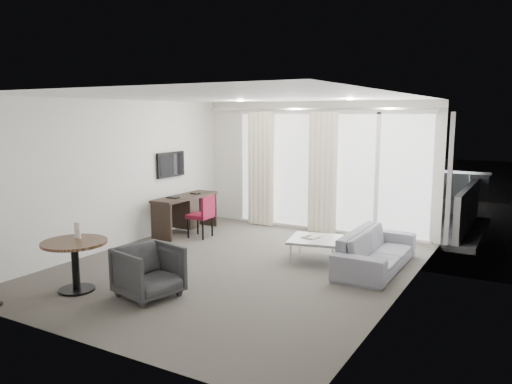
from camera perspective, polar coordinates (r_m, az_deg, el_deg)
The scene contains 27 objects.
floor at distance 7.84m, azimuth -2.20°, elevation -8.57°, with size 5.00×6.00×0.00m, color #4F4B44.
ceiling at distance 7.48m, azimuth -2.32°, elevation 10.80°, with size 5.00×6.00×0.00m, color white.
wall_left at distance 9.11m, azimuth -15.72°, elevation 1.94°, with size 0.00×6.00×2.60m, color silver.
wall_right at distance 6.59m, azimuth 16.51°, elevation -0.66°, with size 0.00×6.00×2.60m, color silver.
wall_front at distance 5.29m, azimuth -19.79°, elevation -3.11°, with size 5.00×0.00×2.60m, color silver.
window_panel at distance 10.08m, azimuth 8.25°, elevation 2.26°, with size 4.00×0.02×2.38m, color white, non-canonical shape.
window_frame at distance 10.07m, azimuth 8.21°, elevation 2.25°, with size 4.10×0.06×2.44m, color white, non-canonical shape.
curtain_left at distance 10.55m, azimuth 0.57°, elevation 2.64°, with size 0.60×0.20×2.38m, color beige, non-canonical shape.
curtain_right at distance 9.95m, azimuth 7.63°, elevation 2.18°, with size 0.60×0.20×2.38m, color beige, non-canonical shape.
curtain_track at distance 9.98m, azimuth 6.43°, elevation 9.42°, with size 4.80×0.04×0.04m, color #B2B2B7, non-canonical shape.
downlight_a at distance 9.31m, azimuth -1.78°, elevation 10.37°, with size 0.12×0.12×0.02m, color #FFE0B2.
downlight_b at distance 8.41m, azimuth 10.72°, elevation 10.38°, with size 0.12×0.12×0.02m, color #FFE0B2.
desk at distance 10.07m, azimuth -8.05°, elevation -2.53°, with size 0.49×1.58×0.74m, color black, non-canonical shape.
tv at distance 10.14m, azimuth -9.72°, elevation 3.11°, with size 0.05×0.80×0.50m, color black, non-canonical shape.
desk_chair at distance 9.65m, azimuth -6.41°, elevation -2.79°, with size 0.44×0.42×0.81m, color maroon, non-canonical shape.
round_table at distance 7.15m, azimuth -19.93°, elevation -7.96°, with size 0.86×0.86×0.68m, color #442C1D, non-canonical shape.
menu_card at distance 7.20m, azimuth -19.70°, elevation -4.73°, with size 0.12×0.02×0.22m, color white, non-canonical shape.
tub_armchair at distance 6.67m, azimuth -12.17°, elevation -8.89°, with size 0.72×0.74×0.67m, color #2D2E2F.
coffee_table at distance 8.20m, azimuth 6.79°, elevation -6.50°, with size 0.80×0.80×0.36m, color gray, non-canonical shape.
remote at distance 8.22m, azimuth 5.91°, elevation -5.17°, with size 0.04×0.14×0.02m, color black, non-canonical shape.
magazine at distance 8.22m, azimuth 6.36°, elevation -5.18°, with size 0.23×0.29×0.02m, color gray, non-canonical shape.
sofa at distance 7.90m, azimuth 13.58°, elevation -6.49°, with size 1.98×0.77×0.58m, color slate.
terrace_slab at distance 11.69m, azimuth 10.85°, elevation -3.16°, with size 5.60×3.00×0.12m, color #4D4D50.
rattan_chair_a at distance 11.48m, azimuth 14.50°, elevation -1.10°, with size 0.56×0.56×0.83m, color brown, non-canonical shape.
rattan_chair_b at distance 11.67m, azimuth 18.08°, elevation -1.03°, with size 0.58×0.58×0.86m, color brown, non-canonical shape.
rattan_table at distance 11.11m, azimuth 13.62°, elevation -2.10°, with size 0.55×0.55×0.55m, color brown, non-canonical shape.
balustrade at distance 12.95m, azimuth 13.01°, elevation 0.46°, with size 5.50×0.06×1.05m, color #B2B2B7, non-canonical shape.
Camera 1 is at (3.97, -6.33, 2.35)m, focal length 35.00 mm.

